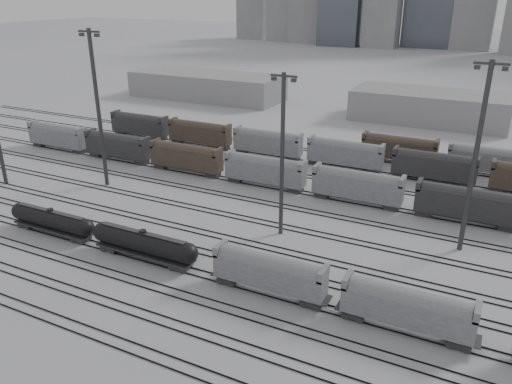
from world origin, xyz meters
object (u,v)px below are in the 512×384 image
at_px(tank_car_b, 144,243).
at_px(hopper_car_b, 407,307).
at_px(light_mast_c, 282,153).
at_px(hopper_car_a, 269,271).
at_px(tank_car_a, 52,220).

distance_m(tank_car_b, hopper_car_b, 33.98).
bearing_deg(light_mast_c, hopper_car_a, -71.25).
bearing_deg(light_mast_c, hopper_car_b, -35.60).
bearing_deg(hopper_car_a, hopper_car_b, 0.00).
bearing_deg(tank_car_a, light_mast_c, 26.48).
bearing_deg(tank_car_b, tank_car_a, -180.00).
xyz_separation_m(hopper_car_a, light_mast_c, (-5.05, 14.89, 9.37)).
height_order(hopper_car_b, light_mast_c, light_mast_c).
relative_size(tank_car_b, light_mast_c, 0.70).
bearing_deg(tank_car_a, hopper_car_b, 0.00).
distance_m(tank_car_a, light_mast_c, 34.91).
relative_size(hopper_car_a, light_mast_c, 0.59).
relative_size(tank_car_a, tank_car_b, 0.94).
bearing_deg(hopper_car_b, hopper_car_a, 180.00).
bearing_deg(tank_car_b, hopper_car_a, 0.00).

